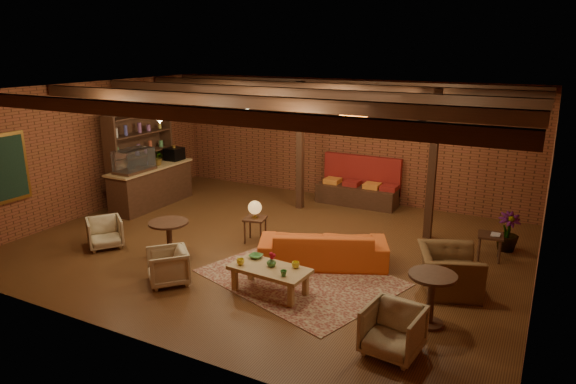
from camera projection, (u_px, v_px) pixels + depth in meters
The scene contains 29 objects.
floor at pixel (270, 245), 10.75m from camera, with size 10.00×10.00×0.00m, color #402210.
ceiling at pixel (269, 90), 9.87m from camera, with size 10.00×8.00×0.02m, color black.
wall_back at pixel (344, 140), 13.72m from camera, with size 10.00×0.02×3.20m, color brown.
wall_front at pixel (123, 233), 6.91m from camera, with size 10.00×0.02×3.20m, color brown.
wall_left at pixel (92, 149), 12.54m from camera, with size 0.02×8.00×3.20m, color brown.
wall_right at pixel (545, 206), 8.08m from camera, with size 0.02×8.00×3.20m, color brown.
ceiling_beams at pixel (269, 97), 9.90m from camera, with size 9.80×6.40×0.22m, color #321D10, non-canonical shape.
ceiling_pipe at pixel (305, 101), 11.33m from camera, with size 0.12×0.12×9.60m, color black.
post_left at pixel (300, 147), 12.79m from camera, with size 0.16×0.16×3.20m, color #321D10.
post_right at pixel (433, 166), 10.77m from camera, with size 0.16×0.16×3.20m, color #321D10.
service_counter at pixel (151, 176), 13.21m from camera, with size 0.80×2.50×1.60m, color #321D10, non-canonical shape.
plant_counter at pixel (158, 159), 13.22m from camera, with size 0.35×0.39×0.30m, color #337F33.
shelving_hutch at pixel (141, 158), 13.37m from camera, with size 0.52×2.00×2.40m, color #321D10, non-canonical shape.
chalkboard_menu at pixel (6, 168), 10.55m from camera, with size 0.08×0.96×1.46m, color black.
banquette at pixel (357, 186), 13.37m from camera, with size 2.10×0.70×1.00m, color maroon, non-canonical shape.
service_sign at pixel (354, 117), 12.48m from camera, with size 0.86×0.06×0.30m, color orange.
ceiling_spotlights at pixel (269, 108), 9.96m from camera, with size 6.40×4.40×0.28m, color black, non-canonical shape.
rug at pixel (300, 277), 9.25m from camera, with size 3.23×2.47×0.01m, color maroon.
sofa at pixel (323, 247), 9.73m from camera, with size 2.40×0.94×0.70m, color #CD511C.
coffee_table at pixel (269, 270), 8.59m from camera, with size 1.38×0.75×0.71m.
side_table_lamp at pixel (255, 211), 10.76m from camera, with size 0.52×0.52×0.91m.
round_table_left at pixel (169, 234), 9.87m from camera, with size 0.76×0.76×0.79m.
armchair_a at pixel (105, 231), 10.57m from camera, with size 0.67×0.62×0.69m, color beige.
armchair_b at pixel (168, 265), 8.96m from camera, with size 0.67×0.63×0.69m, color beige.
armchair_right at pixel (449, 264), 8.64m from camera, with size 1.11×0.72×0.97m, color brown.
side_table_book at pixel (491, 236), 9.92m from camera, with size 0.51×0.51×0.54m.
round_table_right at pixel (431, 291), 7.55m from camera, with size 0.70×0.70×0.82m.
armchair_far at pixel (393, 328), 6.89m from camera, with size 0.73×0.68×0.75m, color beige.
plant_tall at pixel (512, 194), 10.16m from camera, with size 1.34×1.34×2.39m, color #4C7F4C.
Camera 1 is at (4.98, -8.71, 4.04)m, focal length 32.00 mm.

